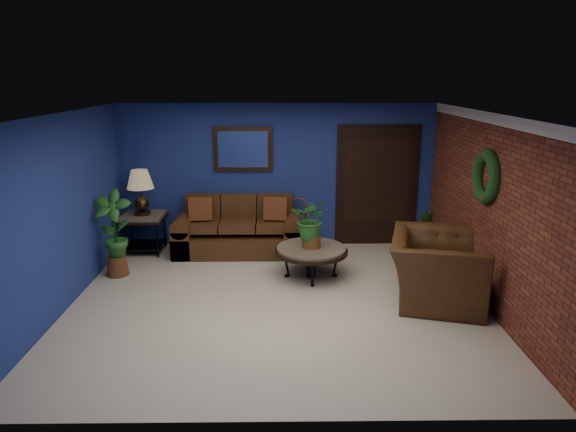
{
  "coord_description": "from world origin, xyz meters",
  "views": [
    {
      "loc": [
        0.06,
        -6.39,
        2.96
      ],
      "look_at": [
        0.15,
        0.55,
        1.05
      ],
      "focal_mm": 32.0,
      "sensor_mm": 36.0,
      "label": 1
    }
  ],
  "objects_px": {
    "sofa": "(239,233)",
    "end_table": "(143,223)",
    "coffee_table": "(311,251)",
    "armchair": "(437,269)",
    "side_chair": "(297,222)",
    "table_lamp": "(141,187)"
  },
  "relations": [
    {
      "from": "coffee_table",
      "to": "table_lamp",
      "type": "bearing_deg",
      "value": 157.18
    },
    {
      "from": "coffee_table",
      "to": "side_chair",
      "type": "height_order",
      "value": "side_chair"
    },
    {
      "from": "armchair",
      "to": "coffee_table",
      "type": "bearing_deg",
      "value": 78.09
    },
    {
      "from": "sofa",
      "to": "table_lamp",
      "type": "distance_m",
      "value": 1.83
    },
    {
      "from": "side_chair",
      "to": "end_table",
      "type": "bearing_deg",
      "value": -169.95
    },
    {
      "from": "end_table",
      "to": "side_chair",
      "type": "relative_size",
      "value": 0.8
    },
    {
      "from": "table_lamp",
      "to": "armchair",
      "type": "distance_m",
      "value": 4.94
    },
    {
      "from": "end_table",
      "to": "side_chair",
      "type": "distance_m",
      "value": 2.63
    },
    {
      "from": "coffee_table",
      "to": "armchair",
      "type": "xyz_separation_m",
      "value": [
        1.64,
        -0.84,
        0.04
      ]
    },
    {
      "from": "coffee_table",
      "to": "end_table",
      "type": "xyz_separation_m",
      "value": [
        -2.81,
        1.18,
        0.1
      ]
    },
    {
      "from": "coffee_table",
      "to": "armchair",
      "type": "relative_size",
      "value": 0.79
    },
    {
      "from": "armchair",
      "to": "end_table",
      "type": "bearing_deg",
      "value": 80.76
    },
    {
      "from": "side_chair",
      "to": "sofa",
      "type": "bearing_deg",
      "value": -169.41
    },
    {
      "from": "end_table",
      "to": "side_chair",
      "type": "height_order",
      "value": "side_chair"
    },
    {
      "from": "end_table",
      "to": "table_lamp",
      "type": "distance_m",
      "value": 0.63
    },
    {
      "from": "coffee_table",
      "to": "sofa",
      "type": "bearing_deg",
      "value": 134.16
    },
    {
      "from": "end_table",
      "to": "armchair",
      "type": "distance_m",
      "value": 4.89
    },
    {
      "from": "armchair",
      "to": "side_chair",
      "type": "bearing_deg",
      "value": 56.23
    },
    {
      "from": "sofa",
      "to": "coffee_table",
      "type": "relative_size",
      "value": 1.98
    },
    {
      "from": "end_table",
      "to": "armchair",
      "type": "bearing_deg",
      "value": -24.44
    },
    {
      "from": "sofa",
      "to": "armchair",
      "type": "bearing_deg",
      "value": -36.06
    },
    {
      "from": "sofa",
      "to": "end_table",
      "type": "xyz_separation_m",
      "value": [
        -1.63,
        -0.03,
        0.19
      ]
    }
  ]
}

